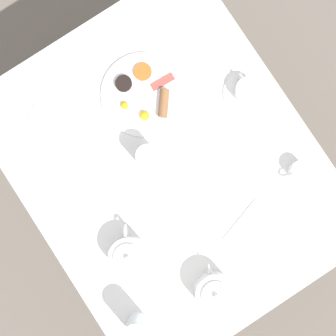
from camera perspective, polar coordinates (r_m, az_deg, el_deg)
name	(u,v)px	position (r m, az deg, el deg)	size (l,w,h in m)	color
ground_plane	(168,179)	(2.27, 0.00, -1.37)	(8.00, 8.00, 0.00)	#70665B
table	(168,170)	(1.60, 0.00, -0.23)	(0.92, 1.12, 0.75)	white
breakfast_plate	(144,95)	(1.56, -2.95, 8.87)	(0.28, 0.28, 0.04)	white
teapot_near	(214,293)	(1.51, 5.69, -14.96)	(0.12, 0.19, 0.11)	white
teapot_far	(129,256)	(1.49, -4.81, -10.64)	(0.12, 0.19, 0.11)	white
teacup_with_saucer_left	(247,91)	(1.56, 9.58, 9.23)	(0.15, 0.15, 0.06)	white
water_glass_tall	(148,158)	(1.47, -2.42, 1.28)	(0.07, 0.07, 0.12)	white
water_glass_short	(136,330)	(1.51, -3.88, -19.10)	(0.07, 0.07, 0.15)	white
creamer_jug	(298,170)	(1.56, 15.60, -0.29)	(0.08, 0.06, 0.05)	white
napkin_folded	(50,128)	(1.59, -14.24, 4.79)	(0.17, 0.19, 0.01)	white
fork_by_plate	(240,220)	(1.54, 8.80, -6.34)	(0.17, 0.06, 0.00)	silver
knife_by_plate	(178,16)	(1.64, 1.28, 18.05)	(0.05, 0.21, 0.00)	silver
spoon_for_tea	(96,195)	(1.54, -8.71, -3.28)	(0.03, 0.14, 0.00)	silver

